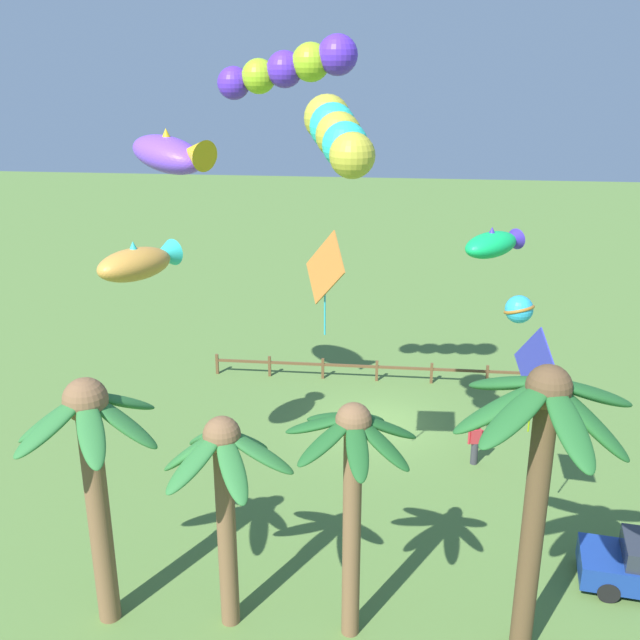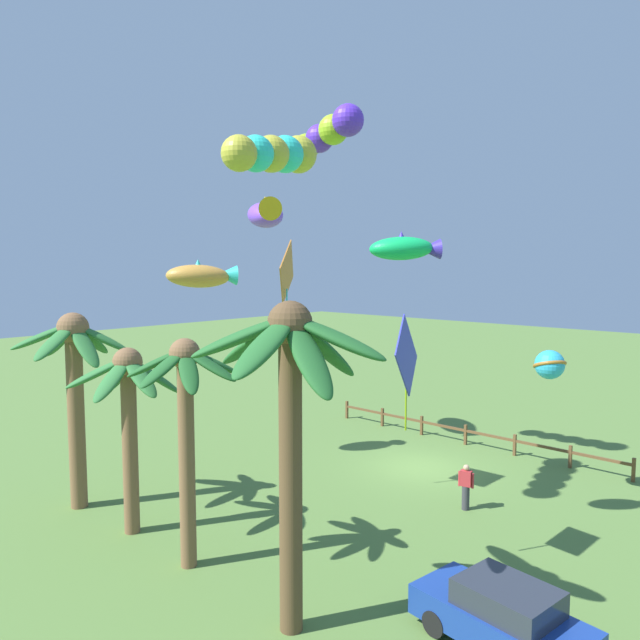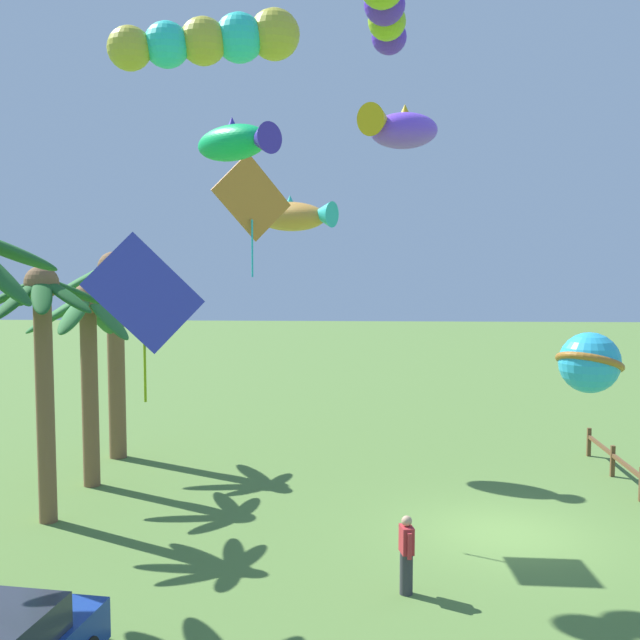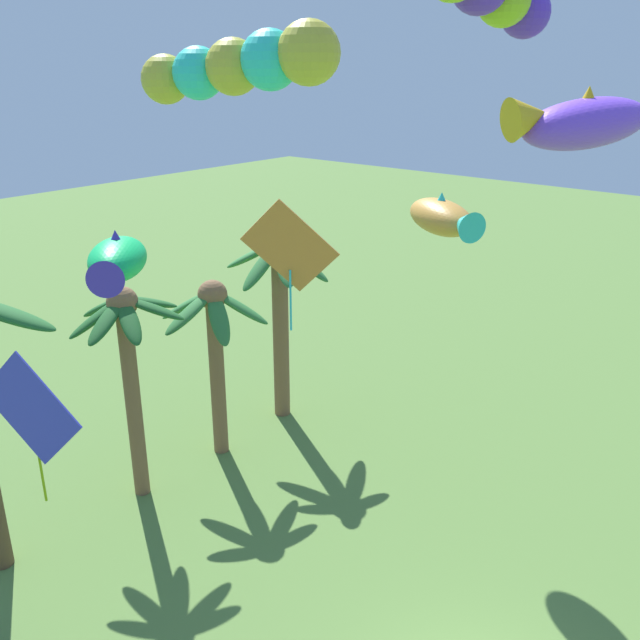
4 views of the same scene
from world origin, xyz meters
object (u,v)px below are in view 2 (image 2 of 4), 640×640
kite_fish_5 (202,276)px  kite_diamond_6 (287,274)px  kite_fish_2 (405,248)px  palm_tree_2 (185,400)px  kite_fish_3 (266,214)px  kite_tube_1 (275,154)px  palm_tree_0 (128,398)px  palm_tree_3 (74,368)px  spectator_0 (466,487)px  parked_car_0 (503,616)px  palm_tree_1 (289,385)px  kite_ball_7 (550,365)px  kite_diamond_4 (406,357)px  kite_tube_0 (323,136)px

kite_fish_5 → kite_diamond_6: bearing=173.5°
kite_fish_2 → kite_fish_5: (10.33, -0.34, -0.93)m
palm_tree_2 → kite_fish_3: kite_fish_3 is taller
kite_tube_1 → palm_tree_0: bearing=60.5°
palm_tree_3 → kite_diamond_6: size_ratio=2.17×
spectator_0 → kite_diamond_6: (5.00, 3.68, 7.31)m
parked_car_0 → kite_tube_1: bearing=-10.8°
palm_tree_0 → kite_fish_3: bearing=-68.6°
palm_tree_2 → spectator_0: size_ratio=4.05×
palm_tree_1 → spectator_0: bearing=-87.6°
palm_tree_0 → palm_tree_1: (-7.32, 0.20, 1.44)m
kite_fish_2 → kite_ball_7: size_ratio=1.28×
palm_tree_3 → kite_tube_1: size_ratio=1.48×
kite_diamond_4 → spectator_0: bearing=-80.6°
palm_tree_2 → kite_fish_5: (6.83, -5.71, 3.25)m
palm_tree_1 → kite_fish_2: (0.70, -5.52, 3.17)m
kite_tube_1 → kite_fish_5: size_ratio=1.48×
palm_tree_3 → kite_fish_2: kite_fish_2 is taller
palm_tree_1 → kite_ball_7: 11.98m
kite_fish_5 → kite_ball_7: 14.00m
palm_tree_0 → kite_diamond_4: bearing=-154.2°
palm_tree_0 → kite_diamond_6: 6.59m
palm_tree_1 → kite_diamond_4: 3.99m
kite_tube_1 → kite_fish_3: bearing=-40.2°
palm_tree_3 → parked_car_0: 15.24m
kite_tube_0 → spectator_0: bearing=-177.3°
kite_fish_5 → kite_fish_2: bearing=178.1°
kite_diamond_6 → kite_ball_7: size_ratio=1.95×
palm_tree_1 → kite_diamond_4: palm_tree_1 is taller
kite_fish_2 → kite_diamond_6: bearing=3.8°
kite_diamond_6 → kite_diamond_4: bearing=167.8°
palm_tree_1 → kite_tube_1: size_ratio=1.66×
palm_tree_0 → spectator_0: bearing=-128.6°
parked_car_0 → kite_fish_3: size_ratio=1.10×
kite_tube_0 → kite_diamond_4: (-7.20, 4.64, -7.50)m
palm_tree_0 → kite_ball_7: size_ratio=3.66×
palm_tree_1 → kite_ball_7: bearing=-95.8°
palm_tree_3 → kite_tube_1: 9.94m
palm_tree_1 → kite_diamond_4: size_ratio=2.41×
palm_tree_1 → kite_fish_2: kite_fish_2 is taller
kite_tube_0 → kite_ball_7: bearing=-157.5°
palm_tree_0 → kite_fish_3: 11.72m
spectator_0 → kite_diamond_4: kite_diamond_4 is taller
kite_fish_5 → kite_ball_7: size_ratio=1.93×
kite_diamond_4 → palm_tree_2: bearing=39.2°
palm_tree_2 → kite_ball_7: size_ratio=4.00×
kite_tube_0 → palm_tree_2: bearing=106.8°
kite_diamond_4 → kite_fish_5: bearing=-9.4°
palm_tree_1 → palm_tree_3: (10.47, -0.00, -0.84)m
palm_tree_2 → kite_diamond_6: (1.17, -5.06, 3.39)m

